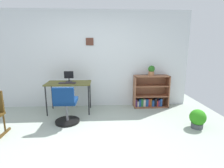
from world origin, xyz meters
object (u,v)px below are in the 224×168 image
(monitor, at_px, (69,76))
(potted_plant_on_shelf, at_px, (151,70))
(keyboard, at_px, (67,83))
(bookshelf_low, at_px, (150,93))
(desk, at_px, (69,85))
(potted_plant_floor, at_px, (198,118))
(office_chair, at_px, (66,107))

(monitor, relative_size, potted_plant_on_shelf, 1.01)
(monitor, distance_m, keyboard, 0.22)
(bookshelf_low, bearing_deg, monitor, -174.48)
(potted_plant_on_shelf, bearing_deg, bookshelf_low, 77.53)
(desk, bearing_deg, potted_plant_on_shelf, 6.16)
(keyboard, distance_m, potted_plant_on_shelf, 2.15)
(desk, distance_m, potted_plant_floor, 2.96)
(monitor, relative_size, potted_plant_floor, 0.69)
(monitor, xyz_separation_m, potted_plant_on_shelf, (2.10, 0.15, 0.12))
(keyboard, bearing_deg, potted_plant_on_shelf, 8.93)
(monitor, xyz_separation_m, bookshelf_low, (2.12, 0.20, -0.51))
(potted_plant_on_shelf, bearing_deg, monitor, -175.95)
(desk, distance_m, bookshelf_low, 2.16)
(monitor, height_order, office_chair, monitor)
(monitor, bearing_deg, office_chair, -85.76)
(monitor, distance_m, bookshelf_low, 2.19)
(office_chair, distance_m, potted_plant_floor, 2.70)
(monitor, relative_size, office_chair, 0.32)
(bookshelf_low, distance_m, potted_plant_on_shelf, 0.63)
(monitor, bearing_deg, potted_plant_floor, -22.61)
(keyboard, height_order, potted_plant_floor, keyboard)
(desk, distance_m, office_chair, 0.78)
(keyboard, distance_m, office_chair, 0.72)
(bookshelf_low, bearing_deg, potted_plant_on_shelf, -102.47)
(desk, height_order, potted_plant_on_shelf, potted_plant_on_shelf)
(desk, height_order, office_chair, office_chair)
(office_chair, bearing_deg, potted_plant_floor, -7.61)
(office_chair, bearing_deg, potted_plant_on_shelf, 24.39)
(potted_plant_on_shelf, bearing_deg, keyboard, -171.07)
(desk, relative_size, monitor, 4.02)
(keyboard, xyz_separation_m, potted_plant_floor, (2.73, -0.95, -0.56))
(desk, height_order, keyboard, keyboard)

